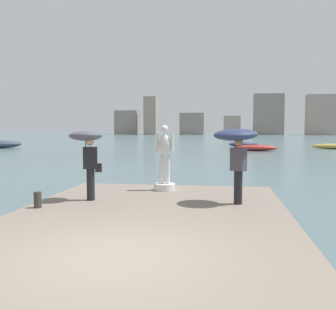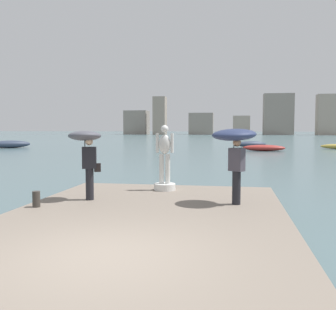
# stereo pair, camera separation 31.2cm
# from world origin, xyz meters

# --- Properties ---
(ground_plane) EXTENTS (400.00, 400.00, 0.00)m
(ground_plane) POSITION_xyz_m (0.00, 40.00, 0.00)
(ground_plane) COLOR #4C666B
(pier) EXTENTS (6.59, 10.50, 0.40)m
(pier) POSITION_xyz_m (0.00, 2.25, 0.20)
(pier) COLOR slate
(pier) RESTS_ON ground
(statue_white_figure) EXTENTS (0.69, 0.69, 2.09)m
(statue_white_figure) POSITION_xyz_m (-0.14, 6.38, 1.17)
(statue_white_figure) COLOR silver
(statue_white_figure) RESTS_ON pier
(onlooker_left) EXTENTS (1.12, 1.13, 1.95)m
(onlooker_left) POSITION_xyz_m (-1.99, 4.39, 1.89)
(onlooker_left) COLOR black
(onlooker_left) RESTS_ON pier
(onlooker_right) EXTENTS (1.61, 1.62, 2.01)m
(onlooker_right) POSITION_xyz_m (2.05, 4.49, 2.04)
(onlooker_right) COLOR black
(onlooker_right) RESTS_ON pier
(mooring_bollard) EXTENTS (0.19, 0.19, 0.40)m
(mooring_bollard) POSITION_xyz_m (-2.89, 3.23, 0.60)
(mooring_bollard) COLOR #38332D
(mooring_bollard) RESTS_ON pier
(boat_near) EXTENTS (3.82, 2.10, 0.74)m
(boat_near) POSITION_xyz_m (4.30, 42.45, 0.37)
(boat_near) COLOR #2D384C
(boat_near) RESTS_ON ground
(boat_mid) EXTENTS (4.65, 3.85, 0.88)m
(boat_mid) POSITION_xyz_m (-24.13, 36.10, 0.44)
(boat_mid) COLOR #2D384C
(boat_mid) RESTS_ON ground
(boat_rightward) EXTENTS (4.35, 1.52, 0.65)m
(boat_rightward) POSITION_xyz_m (5.20, 34.95, 0.32)
(boat_rightward) COLOR #9E2D28
(boat_rightward) RESTS_ON ground
(distant_skyline) EXTENTS (75.09, 10.24, 13.87)m
(distant_skyline) POSITION_xyz_m (3.10, 128.95, 5.65)
(distant_skyline) COLOR gray
(distant_skyline) RESTS_ON ground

